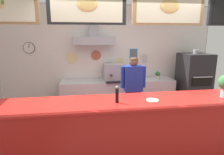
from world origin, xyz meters
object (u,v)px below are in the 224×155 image
pizza_oven (193,83)px  shop_worker (133,92)px  espresso_machine (114,72)px  potted_rosemary (128,74)px  condiment_plate (152,100)px  pepper_grinder (117,94)px  potted_sage (158,75)px

pizza_oven → shop_worker: bearing=-156.1°
espresso_machine → potted_rosemary: espresso_machine is taller
espresso_machine → potted_rosemary: (0.38, -0.01, -0.06)m
potted_rosemary → condiment_plate: 2.24m
espresso_machine → potted_rosemary: 0.39m
pepper_grinder → potted_sage: bearing=56.4°
potted_sage → potted_rosemary: (-0.80, -0.01, 0.04)m
shop_worker → espresso_machine: (-0.23, 1.07, 0.23)m
pizza_oven → potted_sage: size_ratio=8.34×
pepper_grinder → potted_rosemary: bearing=72.9°
shop_worker → condiment_plate: size_ratio=8.83×
espresso_machine → pepper_grinder: bearing=-97.8°
pizza_oven → potted_rosemary: size_ratio=6.18×
pizza_oven → condiment_plate: pizza_oven is taller
condiment_plate → pizza_oven: bearing=47.0°
potted_rosemary → condiment_plate: (-0.16, -2.23, 0.06)m
shop_worker → potted_rosemary: bearing=-96.5°
pizza_oven → espresso_machine: size_ratio=2.96×
shop_worker → condiment_plate: shop_worker is taller
potted_rosemary → pepper_grinder: (-0.69, -2.24, 0.18)m
shop_worker → potted_rosemary: size_ratio=5.92×
espresso_machine → potted_sage: (1.19, -0.00, -0.10)m
pepper_grinder → condiment_plate: bearing=1.1°
potted_sage → condiment_plate: bearing=-113.2°
shop_worker → espresso_machine: 1.12m
potted_sage → potted_rosemary: size_ratio=0.74×
espresso_machine → pepper_grinder: pepper_grinder is taller
shop_worker → espresso_machine: size_ratio=2.84×
shop_worker → condiment_plate: 1.20m
potted_sage → pizza_oven: bearing=-15.0°
shop_worker → espresso_machine: shop_worker is taller
pizza_oven → shop_worker: (-1.85, -0.82, 0.08)m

